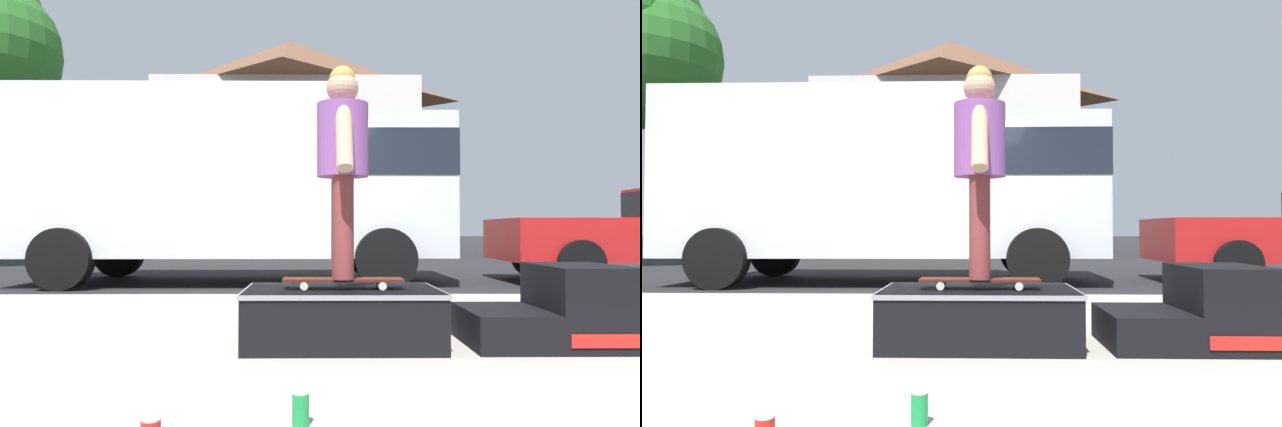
{
  "view_description": "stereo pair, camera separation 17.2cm",
  "coord_description": "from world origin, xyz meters",
  "views": [
    {
      "loc": [
        0.32,
        -6.96,
        0.87
      ],
      "look_at": [
        0.36,
        -2.51,
        1.0
      ],
      "focal_mm": 30.94,
      "sensor_mm": 36.0,
      "label": 1
    },
    {
      "loc": [
        0.49,
        -6.96,
        0.87
      ],
      "look_at": [
        0.36,
        -2.51,
        1.0
      ],
      "focal_mm": 30.94,
      "sensor_mm": 36.0,
      "label": 2
    }
  ],
  "objects": [
    {
      "name": "box_truck",
      "position": [
        -0.97,
        2.2,
        1.7
      ],
      "size": [
        6.91,
        2.63,
        3.05
      ],
      "color": "silver",
      "rests_on": "ground"
    },
    {
      "name": "skater_kid",
      "position": [
        0.5,
        -3.36,
        1.38
      ],
      "size": [
        0.34,
        0.72,
        1.4
      ],
      "color": "brown",
      "rests_on": "skateboard"
    },
    {
      "name": "soda_can_b",
      "position": [
        0.26,
        -4.83,
        0.18
      ],
      "size": [
        0.07,
        0.07,
        0.13
      ],
      "color": "#198C3F",
      "rests_on": "sidewalk_slab"
    },
    {
      "name": "sidewalk_slab",
      "position": [
        0.0,
        -3.0,
        0.06
      ],
      "size": [
        50.0,
        5.0,
        0.12
      ],
      "primitive_type": "cube",
      "color": "#A8A093",
      "rests_on": "ground"
    },
    {
      "name": "ground_plane",
      "position": [
        0.0,
        0.0,
        0.0
      ],
      "size": [
        140.0,
        140.0,
        0.0
      ],
      "primitive_type": "plane",
      "color": "black"
    },
    {
      "name": "kicker_ramp",
      "position": [
        1.9,
        -3.34,
        0.34
      ],
      "size": [
        1.01,
        0.73,
        0.52
      ],
      "color": "black",
      "rests_on": "sidewalk_slab"
    },
    {
      "name": "skate_box",
      "position": [
        0.5,
        -3.34,
        0.32
      ],
      "size": [
        1.27,
        0.78,
        0.37
      ],
      "color": "black",
      "rests_on": "sidewalk_slab"
    },
    {
      "name": "house_behind",
      "position": [
        -0.65,
        14.71,
        4.24
      ],
      "size": [
        9.54,
        8.23,
        8.4
      ],
      "color": "silver",
      "rests_on": "ground"
    },
    {
      "name": "skateboard",
      "position": [
        0.5,
        -3.36,
        0.54
      ],
      "size": [
        0.78,
        0.21,
        0.07
      ],
      "color": "#4C1E14",
      "rests_on": "skate_box"
    }
  ]
}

